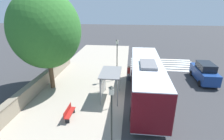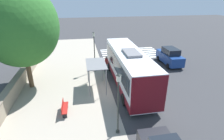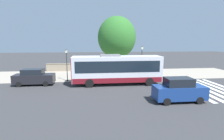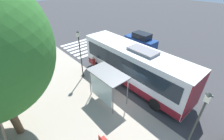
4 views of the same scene
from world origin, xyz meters
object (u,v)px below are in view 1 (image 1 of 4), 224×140
(street_lamp_far, at_px, (117,57))
(shade_tree, at_px, (46,30))
(bench, at_px, (69,113))
(parked_car_far_lane, at_px, (204,72))
(bus_shelter, at_px, (109,76))
(bus, at_px, (146,79))
(street_lamp_near, at_px, (112,114))
(pedestrian, at_px, (129,72))

(street_lamp_far, relative_size, shade_tree, 0.49)
(bench, distance_m, parked_car_far_lane, 15.17)
(bus_shelter, height_order, street_lamp_far, street_lamp_far)
(bus, xyz_separation_m, shade_tree, (-9.38, 1.25, 3.98))
(bus, height_order, shade_tree, shade_tree)
(street_lamp_near, relative_size, shade_tree, 0.45)
(bench, bearing_deg, bus, 31.23)
(street_lamp_far, xyz_separation_m, shade_tree, (-6.46, -2.70, 3.15))
(pedestrian, height_order, street_lamp_near, street_lamp_near)
(parked_car_far_lane, bearing_deg, shade_tree, -168.05)
(bus_shelter, xyz_separation_m, street_lamp_near, (0.93, -6.14, 0.39))
(bus_shelter, relative_size, bench, 1.94)
(bus_shelter, relative_size, street_lamp_near, 0.72)
(bus, height_order, street_lamp_near, street_lamp_near)
(bus, distance_m, shade_tree, 10.26)
(pedestrian, distance_m, street_lamp_near, 10.40)
(street_lamp_far, height_order, shade_tree, shade_tree)
(bus, bearing_deg, parked_car_far_lane, 34.51)
(bench, xyz_separation_m, street_lamp_far, (3.00, 7.54, 2.28))
(bench, height_order, street_lamp_far, street_lamp_far)
(shade_tree, bearing_deg, bus_shelter, -13.41)
(bus, height_order, street_lamp_far, street_lamp_far)
(bus, bearing_deg, shade_tree, 172.42)
(street_lamp_near, bearing_deg, street_lamp_far, 93.09)
(street_lamp_near, relative_size, parked_car_far_lane, 0.95)
(street_lamp_near, distance_m, shade_tree, 10.87)
(pedestrian, xyz_separation_m, street_lamp_near, (-0.78, -10.26, 1.49))
(street_lamp_near, bearing_deg, parked_car_far_lane, 50.27)
(pedestrian, xyz_separation_m, bench, (-4.34, -7.51, -0.57))
(shade_tree, height_order, parked_car_far_lane, shade_tree)
(pedestrian, relative_size, bench, 1.11)
(parked_car_far_lane, bearing_deg, bus, -145.49)
(street_lamp_far, bearing_deg, bench, -111.71)
(bench, height_order, parked_car_far_lane, parked_car_far_lane)
(street_lamp_near, xyz_separation_m, parked_car_far_lane, (9.16, 11.02, -1.51))
(bus, bearing_deg, pedestrian, 112.02)
(bench, height_order, street_lamp_near, street_lamp_near)
(bus_shelter, relative_size, parked_car_far_lane, 0.68)
(shade_tree, distance_m, parked_car_far_lane, 17.23)
(bus_shelter, distance_m, shade_tree, 7.29)
(bus, xyz_separation_m, parked_car_far_lane, (6.79, 4.67, -0.89))
(bench, bearing_deg, street_lamp_far, 68.29)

